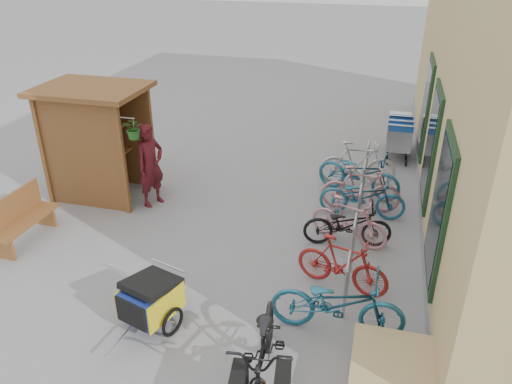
% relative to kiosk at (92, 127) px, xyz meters
% --- Properties ---
extents(ground, '(80.00, 80.00, 0.00)m').
position_rel_kiosk_xyz_m(ground, '(3.28, -2.47, -1.55)').
color(ground, gray).
extents(kiosk, '(2.49, 1.65, 2.40)m').
position_rel_kiosk_xyz_m(kiosk, '(0.00, 0.00, 0.00)').
color(kiosk, brown).
rests_on(kiosk, ground).
extents(bike_rack, '(0.05, 5.35, 0.86)m').
position_rel_kiosk_xyz_m(bike_rack, '(5.58, -0.07, -1.04)').
color(bike_rack, '#A5A8AD').
rests_on(bike_rack, ground).
extents(pallet_stack, '(1.00, 1.20, 0.40)m').
position_rel_kiosk_xyz_m(pallet_stack, '(6.28, -3.87, -1.34)').
color(pallet_stack, tan).
rests_on(pallet_stack, ground).
extents(bench, '(0.48, 1.50, 0.94)m').
position_rel_kiosk_xyz_m(bench, '(-0.40, -2.10, -1.07)').
color(bench, brown).
rests_on(bench, ground).
extents(shopping_carts, '(0.61, 1.69, 1.10)m').
position_rel_kiosk_xyz_m(shopping_carts, '(6.28, 3.98, -0.91)').
color(shopping_carts, silver).
rests_on(shopping_carts, ground).
extents(child_trailer, '(0.91, 1.42, 0.82)m').
position_rel_kiosk_xyz_m(child_trailer, '(2.90, -3.57, -1.10)').
color(child_trailer, navy).
rests_on(child_trailer, ground).
extents(cargo_bike, '(1.00, 2.15, 1.09)m').
position_rel_kiosk_xyz_m(cargo_bike, '(4.76, -4.30, -1.01)').
color(cargo_bike, black).
rests_on(cargo_bike, ground).
extents(person_kiosk, '(0.65, 0.76, 1.77)m').
position_rel_kiosk_xyz_m(person_kiosk, '(1.31, -0.13, -0.67)').
color(person_kiosk, maroon).
rests_on(person_kiosk, ground).
extents(bike_0, '(1.91, 0.73, 0.99)m').
position_rel_kiosk_xyz_m(bike_0, '(5.50, -3.04, -1.06)').
color(bike_0, '#1E5E7B').
rests_on(bike_0, ground).
extents(bike_1, '(1.59, 0.81, 0.92)m').
position_rel_kiosk_xyz_m(bike_1, '(5.46, -2.02, -1.09)').
color(bike_1, maroon).
rests_on(bike_1, ground).
extents(bike_2, '(1.67, 0.83, 0.84)m').
position_rel_kiosk_xyz_m(bike_2, '(5.42, -0.71, -1.13)').
color(bike_2, black).
rests_on(bike_2, ground).
extents(bike_3, '(1.55, 0.89, 0.90)m').
position_rel_kiosk_xyz_m(bike_3, '(5.44, -0.62, -1.10)').
color(bike_3, '#CD8490').
rests_on(bike_3, ground).
extents(bike_4, '(1.71, 0.61, 0.90)m').
position_rel_kiosk_xyz_m(bike_4, '(5.60, 0.44, -1.10)').
color(bike_4, '#1E5E7B').
rests_on(bike_4, ground).
extents(bike_5, '(1.64, 0.54, 0.97)m').
position_rel_kiosk_xyz_m(bike_5, '(5.55, 0.69, -1.06)').
color(bike_5, '#CD8490').
rests_on(bike_5, ground).
extents(bike_6, '(1.99, 1.18, 0.99)m').
position_rel_kiosk_xyz_m(bike_6, '(5.46, 1.44, -1.06)').
color(bike_6, '#1E5E7B').
rests_on(bike_6, ground).
extents(bike_7, '(1.77, 0.71, 1.03)m').
position_rel_kiosk_xyz_m(bike_7, '(5.39, 1.92, -1.04)').
color(bike_7, beige).
rests_on(bike_7, ground).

